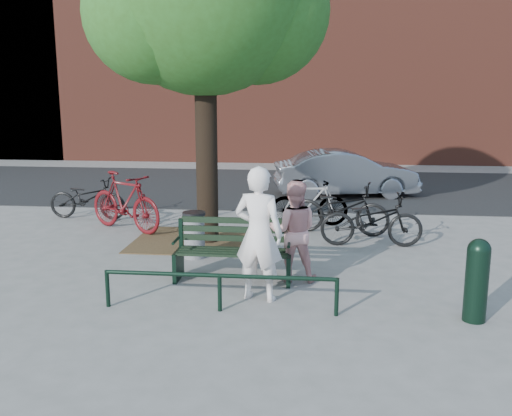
# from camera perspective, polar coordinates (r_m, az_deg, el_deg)

# --- Properties ---
(ground) EXTENTS (90.00, 90.00, 0.00)m
(ground) POSITION_cam_1_polar(r_m,az_deg,el_deg) (8.66, -2.29, -7.28)
(ground) COLOR gray
(ground) RESTS_ON ground
(dirt_pit) EXTENTS (2.40, 2.00, 0.02)m
(dirt_pit) POSITION_cam_1_polar(r_m,az_deg,el_deg) (10.90, -5.84, -3.26)
(dirt_pit) COLOR brown
(dirt_pit) RESTS_ON ground
(road) EXTENTS (40.00, 7.00, 0.01)m
(road) POSITION_cam_1_polar(r_m,az_deg,el_deg) (16.88, 1.87, 2.15)
(road) COLOR black
(road) RESTS_ON ground
(townhouse_row) EXTENTS (45.00, 4.00, 14.00)m
(townhouse_row) POSITION_cam_1_polar(r_m,az_deg,el_deg) (24.36, 3.78, 19.83)
(townhouse_row) COLOR brown
(townhouse_row) RESTS_ON ground
(park_bench) EXTENTS (1.74, 0.54, 0.97)m
(park_bench) POSITION_cam_1_polar(r_m,az_deg,el_deg) (8.59, -2.24, -4.09)
(park_bench) COLOR black
(park_bench) RESTS_ON ground
(guard_railing) EXTENTS (3.06, 0.06, 0.51)m
(guard_railing) POSITION_cam_1_polar(r_m,az_deg,el_deg) (7.41, -3.67, -7.33)
(guard_railing) COLOR black
(guard_railing) RESTS_ON ground
(person_left) EXTENTS (0.76, 0.59, 1.84)m
(person_left) POSITION_cam_1_polar(r_m,az_deg,el_deg) (7.66, 0.28, -2.61)
(person_left) COLOR white
(person_left) RESTS_ON ground
(person_right) EXTENTS (0.76, 0.61, 1.52)m
(person_right) POSITION_cam_1_polar(r_m,az_deg,el_deg) (8.51, 3.77, -2.31)
(person_right) COLOR #D79694
(person_right) RESTS_ON ground
(bollard) EXTENTS (0.28, 0.28, 1.05)m
(bollard) POSITION_cam_1_polar(r_m,az_deg,el_deg) (7.55, 21.23, -6.48)
(bollard) COLOR black
(bollard) RESTS_ON ground
(litter_bin) EXTENTS (0.39, 0.39, 0.80)m
(litter_bin) POSITION_cam_1_polar(r_m,az_deg,el_deg) (9.76, -6.19, -2.67)
(litter_bin) COLOR gray
(litter_bin) RESTS_ON ground
(bicycle_a) EXTENTS (1.78, 0.68, 0.92)m
(bicycle_a) POSITION_cam_1_polar(r_m,az_deg,el_deg) (13.17, -16.51, 0.94)
(bicycle_a) COLOR black
(bicycle_a) RESTS_ON ground
(bicycle_b) EXTENTS (2.01, 1.51, 1.20)m
(bicycle_b) POSITION_cam_1_polar(r_m,az_deg,el_deg) (11.83, -12.98, 0.63)
(bicycle_b) COLOR #4F0B0E
(bicycle_b) RESTS_ON ground
(bicycle_c) EXTENTS (1.87, 0.69, 0.97)m
(bicycle_c) POSITION_cam_1_polar(r_m,az_deg,el_deg) (10.61, 11.47, -1.20)
(bicycle_c) COLOR black
(bicycle_c) RESTS_ON ground
(bicycle_d) EXTENTS (1.69, 0.65, 0.99)m
(bicycle_d) POSITION_cam_1_polar(r_m,az_deg,el_deg) (12.00, 5.31, 0.52)
(bicycle_d) COLOR gray
(bicycle_d) RESTS_ON ground
(bicycle_e) EXTENTS (2.06, 1.09, 1.03)m
(bicycle_e) POSITION_cam_1_polar(r_m,az_deg,el_deg) (11.40, 8.38, -0.04)
(bicycle_e) COLOR black
(bicycle_e) RESTS_ON ground
(parked_car) EXTENTS (3.95, 2.00, 1.24)m
(parked_car) POSITION_cam_1_polar(r_m,az_deg,el_deg) (15.48, 8.96, 3.44)
(parked_car) COLOR gray
(parked_car) RESTS_ON ground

